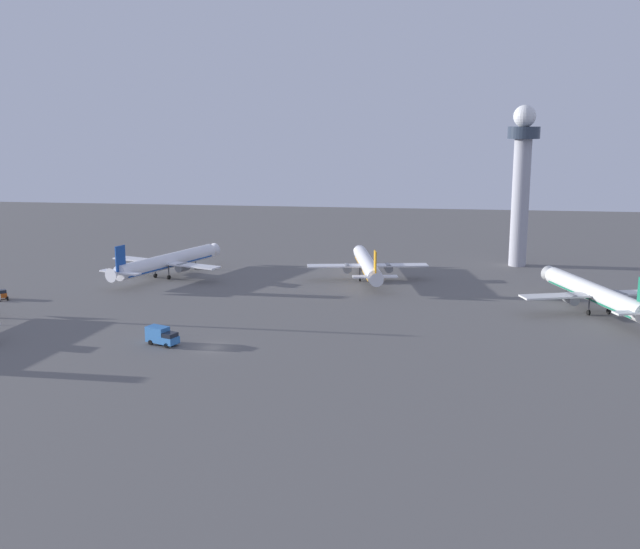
{
  "coord_description": "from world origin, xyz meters",
  "views": [
    {
      "loc": [
        34.9,
        -117.8,
        37.16
      ],
      "look_at": [
        11.78,
        43.29,
        4.0
      ],
      "focal_mm": 42.79,
      "sensor_mm": 36.0,
      "label": 1
    }
  ],
  "objects": [
    {
      "name": "ground_plane",
      "position": [
        0.0,
        0.0,
        0.0
      ],
      "size": [
        416.0,
        416.0,
        0.0
      ],
      "primitive_type": "plane",
      "color": "#605E5B"
    },
    {
      "name": "control_tower",
      "position": [
        57.93,
        81.47,
        23.47
      ],
      "size": [
        8.0,
        8.0,
        40.75
      ],
      "color": "#A8A8B2",
      "rests_on": "ground"
    },
    {
      "name": "airplane_mid_apron",
      "position": [
        67.5,
        33.57,
        3.8
      ],
      "size": [
        30.08,
        38.25,
        10.07
      ],
      "rotation": [
        0.0,
        0.0,
        0.31
      ],
      "color": "silver",
      "rests_on": "ground"
    },
    {
      "name": "airplane_far_stand",
      "position": [
        -26.94,
        54.37,
        3.75
      ],
      "size": [
        29.4,
        37.33,
        9.91
      ],
      "rotation": [
        0.0,
        0.0,
        -0.35
      ],
      "color": "white",
      "rests_on": "ground"
    },
    {
      "name": "airplane_taxiway_distant",
      "position": [
        20.92,
        58.46,
        3.55
      ],
      "size": [
        28.53,
        36.46,
        9.4
      ],
      "rotation": [
        0.0,
        0.0,
        0.19
      ],
      "color": "white",
      "rests_on": "ground"
    },
    {
      "name": "pushback_tug",
      "position": [
        -53.48,
        27.15,
        1.07
      ],
      "size": [
        3.34,
        3.52,
        2.05
      ],
      "rotation": [
        0.0,
        0.0,
        0.69
      ],
      "color": "#D85919",
      "rests_on": "ground"
    },
    {
      "name": "catering_truck",
      "position": [
        -8.92,
        0.31,
        1.58
      ],
      "size": [
        6.12,
        4.33,
        3.05
      ],
      "rotation": [
        0.0,
        0.0,
        4.32
      ],
      "color": "#3372BF",
      "rests_on": "ground"
    }
  ]
}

